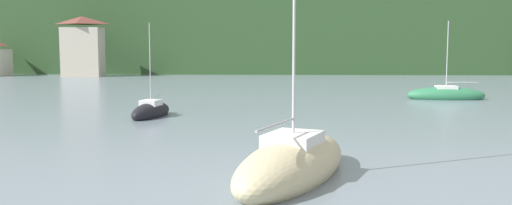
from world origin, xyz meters
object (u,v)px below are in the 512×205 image
at_px(sailboat_mid_7, 151,112).
at_px(sailboat_near_1, 293,164).
at_px(shore_building_westcentral, 83,47).
at_px(sailboat_far_6, 446,95).

bearing_deg(sailboat_mid_7, sailboat_near_1, 40.19).
xyz_separation_m(sailboat_near_1, sailboat_mid_7, (-8.94, 16.35, -0.15)).
bearing_deg(sailboat_mid_7, shore_building_westcentral, -143.80).
distance_m(shore_building_westcentral, sailboat_near_1, 73.63).
height_order(sailboat_far_6, sailboat_mid_7, sailboat_far_6).
xyz_separation_m(sailboat_near_1, sailboat_far_6, (14.42, 29.50, -0.11)).
relative_size(sailboat_near_1, sailboat_far_6, 1.47).
relative_size(sailboat_far_6, sailboat_mid_7, 1.12).
relative_size(shore_building_westcentral, sailboat_far_6, 1.31).
distance_m(shore_building_westcentral, sailboat_mid_7, 55.09).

